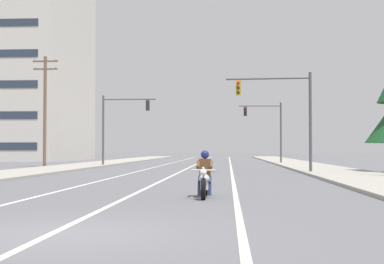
% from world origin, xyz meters
% --- Properties ---
extents(ground_plane, '(400.00, 400.00, 0.00)m').
position_xyz_m(ground_plane, '(0.00, 0.00, 0.00)').
color(ground_plane, '#5B5B60').
extents(lane_stripe_center, '(0.16, 100.00, 0.01)m').
position_xyz_m(lane_stripe_center, '(-0.24, 45.00, 0.00)').
color(lane_stripe_center, beige).
rests_on(lane_stripe_center, ground).
extents(lane_stripe_left, '(0.16, 100.00, 0.01)m').
position_xyz_m(lane_stripe_left, '(-3.13, 45.00, 0.00)').
color(lane_stripe_left, beige).
rests_on(lane_stripe_left, ground).
extents(lane_stripe_right, '(0.16, 100.00, 0.01)m').
position_xyz_m(lane_stripe_right, '(3.13, 45.00, 0.00)').
color(lane_stripe_right, beige).
rests_on(lane_stripe_right, ground).
extents(sidewalk_kerb_right, '(4.40, 110.00, 0.14)m').
position_xyz_m(sidewalk_kerb_right, '(9.59, 40.00, 0.07)').
color(sidewalk_kerb_right, '#9E998E').
rests_on(sidewalk_kerb_right, ground).
extents(sidewalk_kerb_left, '(4.40, 110.00, 0.14)m').
position_xyz_m(sidewalk_kerb_left, '(-9.59, 40.00, 0.07)').
color(sidewalk_kerb_left, '#9E998E').
rests_on(sidewalk_kerb_left, ground).
extents(motorcycle_with_rider, '(0.70, 2.19, 1.46)m').
position_xyz_m(motorcycle_with_rider, '(2.16, 7.37, 0.59)').
color(motorcycle_with_rider, black).
rests_on(motorcycle_with_rider, ground).
extents(traffic_signal_near_right, '(5.23, 0.49, 6.20)m').
position_xyz_m(traffic_signal_near_right, '(6.41, 24.39, 4.12)').
color(traffic_signal_near_right, '#47474C').
rests_on(traffic_signal_near_right, ground).
extents(traffic_signal_near_left, '(4.73, 0.37, 6.20)m').
position_xyz_m(traffic_signal_near_left, '(-6.70, 38.07, 4.09)').
color(traffic_signal_near_left, '#47474C').
rests_on(traffic_signal_near_left, ground).
extents(traffic_signal_mid_right, '(4.31, 0.54, 6.20)m').
position_xyz_m(traffic_signal_mid_right, '(7.02, 46.30, 4.06)').
color(traffic_signal_mid_right, '#47474C').
rests_on(traffic_signal_mid_right, ground).
extents(utility_pole_left_near, '(2.12, 0.26, 9.17)m').
position_xyz_m(utility_pole_left_near, '(-12.21, 34.95, 4.94)').
color(utility_pole_left_near, brown).
rests_on(utility_pole_left_near, ground).
extents(apartment_building_far_left_block, '(20.37, 21.66, 25.85)m').
position_xyz_m(apartment_building_far_left_block, '(-27.72, 63.96, 12.93)').
color(apartment_building_far_left_block, beige).
rests_on(apartment_building_far_left_block, ground).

